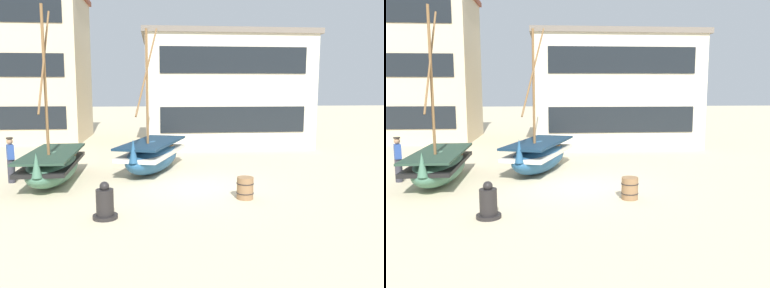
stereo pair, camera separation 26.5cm
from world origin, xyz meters
TOP-DOWN VIEW (x-y plane):
  - ground_plane at (0.00, 0.00)m, footprint 120.00×120.00m
  - fishing_boat_near_left at (-5.14, 1.19)m, footprint 1.81×4.78m
  - fishing_boat_centre_large at (-1.49, 2.81)m, footprint 3.03×4.83m
  - fisherman_by_hull at (-6.67, 1.31)m, footprint 0.36×0.42m
  - capstan_winch at (-2.73, -3.13)m, footprint 0.67×0.67m
  - wooden_barrel at (1.44, -1.62)m, footprint 0.56×0.56m
  - harbor_building_main at (2.89, 10.99)m, footprint 9.83×6.82m
  - harbor_building_annex at (-9.95, 13.69)m, footprint 8.23×6.22m

SIDE VIEW (x-z plane):
  - ground_plane at x=0.00m, z-range 0.00..0.00m
  - wooden_barrel at x=1.44m, z-range 0.00..0.70m
  - capstan_winch at x=-2.73m, z-range -0.10..0.91m
  - fishing_boat_near_left at x=-5.14m, z-range -2.50..3.78m
  - fishing_boat_centre_large at x=-1.49m, z-range -2.26..3.67m
  - fisherman_by_hull at x=-6.67m, z-range -0.01..1.68m
  - harbor_building_main at x=2.89m, z-range 0.01..6.68m
  - harbor_building_annex at x=-9.95m, z-range 0.01..9.57m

